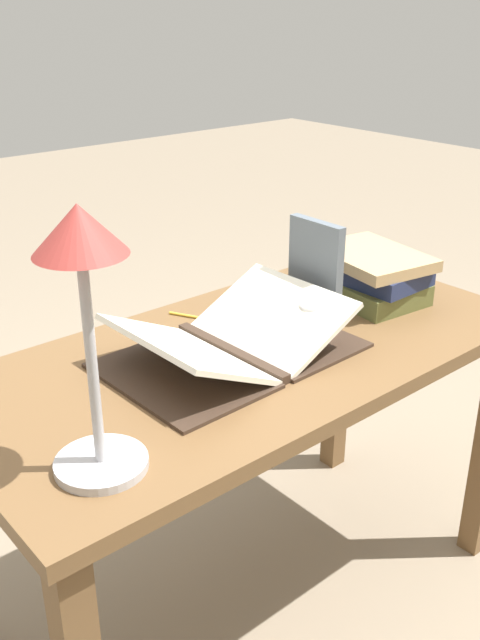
% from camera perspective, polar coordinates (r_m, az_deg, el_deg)
% --- Properties ---
extents(ground_plane, '(12.00, 12.00, 0.00)m').
position_cam_1_polar(ground_plane, '(2.05, 0.84, -21.19)').
color(ground_plane, gray).
extents(reading_desk, '(1.34, 0.65, 0.74)m').
position_cam_1_polar(reading_desk, '(1.66, 0.97, -5.65)').
color(reading_desk, brown).
rests_on(reading_desk, ground_plane).
extents(open_book, '(0.55, 0.37, 0.12)m').
position_cam_1_polar(open_book, '(1.55, -0.66, -1.81)').
color(open_book, '#38281E').
rests_on(open_book, reading_desk).
extents(book_stack_tall, '(0.26, 0.32, 0.13)m').
position_cam_1_polar(book_stack_tall, '(1.88, 10.37, 3.58)').
color(book_stack_tall, brown).
rests_on(book_stack_tall, reading_desk).
extents(book_standing_upright, '(0.03, 0.16, 0.25)m').
position_cam_1_polar(book_standing_upright, '(1.72, 6.03, 3.91)').
color(book_standing_upright, slate).
rests_on(book_standing_upright, reading_desk).
extents(reading_lamp, '(0.16, 0.16, 0.45)m').
position_cam_1_polar(reading_lamp, '(1.09, -12.34, 2.57)').
color(reading_lamp, '#ADADB2').
rests_on(reading_lamp, reading_desk).
extents(coffee_mug, '(0.09, 0.08, 0.09)m').
position_cam_1_polar(coffee_mug, '(1.63, 5.95, -0.14)').
color(coffee_mug, white).
rests_on(coffee_mug, reading_desk).
extents(pencil, '(0.08, 0.15, 0.01)m').
position_cam_1_polar(pencil, '(1.75, -3.23, 0.17)').
color(pencil, gold).
rests_on(pencil, reading_desk).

